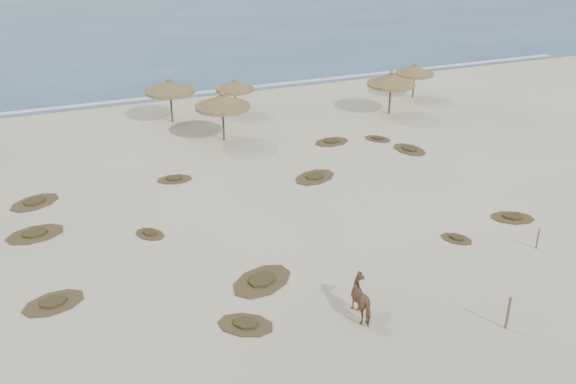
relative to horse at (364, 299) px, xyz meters
name	(u,v)px	position (x,y,z in m)	size (l,w,h in m)	color
ground	(311,273)	(-0.65, 3.22, -0.70)	(160.00, 160.00, 0.00)	beige
ocean	(96,0)	(-0.65, 78.22, -0.70)	(200.00, 100.00, 0.01)	navy
foam_line	(171,96)	(-0.65, 29.22, -0.70)	(70.00, 0.60, 0.01)	silver
palapa_2	(170,87)	(-1.81, 23.38, 1.65)	(4.26, 4.26, 3.03)	#4F3828
palapa_3	(235,86)	(2.60, 23.62, 1.20)	(2.66, 2.66, 2.46)	#4F3828
palapa_4	(222,102)	(0.38, 18.88, 1.71)	(4.14, 4.14, 3.11)	#4F3828
palapa_5	(391,80)	(12.22, 19.66, 1.65)	(3.29, 3.29, 3.04)	#4F3828
palapa_6	(415,70)	(15.71, 22.33, 1.33)	(3.30, 3.30, 2.62)	#4F3828
horse	(364,299)	(0.00, 0.00, 0.00)	(0.76, 1.66, 1.40)	brown
fence_post_near	(508,313)	(4.26, -2.48, -0.07)	(0.10, 0.10, 1.27)	brown
fence_post_far	(538,239)	(9.03, 1.52, -0.23)	(0.07, 0.07, 0.95)	brown
scrub_0	(54,303)	(-10.25, 4.78, -0.65)	(2.61, 2.04, 0.16)	brown
scrub_1	(35,234)	(-10.71, 10.55, -0.65)	(2.78, 2.06, 0.16)	brown
scrub_2	(150,234)	(-5.99, 8.71, -0.65)	(1.65, 1.78, 0.16)	brown
scrub_3	(315,177)	(3.26, 11.72, -0.65)	(2.96, 2.53, 0.16)	brown
scrub_4	(512,217)	(9.91, 4.12, -0.65)	(2.36, 2.04, 0.16)	brown
scrub_5	(409,149)	(9.99, 13.33, -0.65)	(1.97, 2.53, 0.16)	brown
scrub_6	(35,202)	(-10.62, 13.91, -0.65)	(2.92, 2.58, 0.16)	brown
scrub_7	(332,142)	(6.31, 16.15, -0.65)	(2.41, 1.77, 0.16)	brown
scrub_9	(262,281)	(-2.64, 3.36, -0.65)	(3.30, 2.94, 0.16)	brown
scrub_10	(378,139)	(9.13, 15.58, -0.65)	(1.85, 1.99, 0.16)	brown
scrub_11	(246,324)	(-4.09, 0.96, -0.65)	(2.43, 2.26, 0.16)	brown
scrub_12	(457,238)	(6.34, 3.40, -0.65)	(1.54, 1.66, 0.16)	brown
scrub_13	(175,179)	(-3.70, 14.15, -0.65)	(1.98, 1.43, 0.16)	brown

